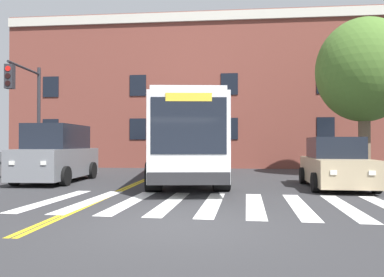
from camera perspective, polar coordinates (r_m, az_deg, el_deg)
The scene contains 10 objects.
ground_plane at distance 7.55m, azimuth -2.04°, elevation -13.20°, with size 120.00×120.00×0.00m, color #303033.
crosswalk at distance 10.22m, azimuth 3.05°, elevation -9.90°, with size 9.74×4.59×0.01m.
lane_line_yellow_inner at distance 24.43m, azimuth -3.33°, elevation -4.56°, with size 0.12×36.00×0.01m, color gold.
lane_line_yellow_outer at distance 24.41m, azimuth -2.96°, elevation -4.57°, with size 0.12×36.00×0.01m, color gold.
city_bus at distance 16.17m, azimuth -0.84°, elevation -0.06°, with size 3.83×11.30×3.33m.
car_grey_near_lane at distance 16.90m, azimuth -19.84°, elevation -2.36°, with size 2.33×4.98×2.42m.
car_tan_far_lane at distance 14.68m, azimuth 21.01°, elevation -3.78°, with size 2.28×4.45×1.85m.
traffic_light_far_corner at distance 18.50m, azimuth -23.82°, elevation 5.38°, with size 0.44×2.95×5.29m.
street_tree_curbside_large at distance 20.34m, azimuth 24.73°, elevation 9.37°, with size 6.16×6.18×7.74m.
building_facade at distance 28.23m, azimuth 5.71°, elevation 6.48°, with size 30.26×7.51×10.35m.
Camera 1 is at (0.99, -7.31, 1.63)m, focal length 35.00 mm.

